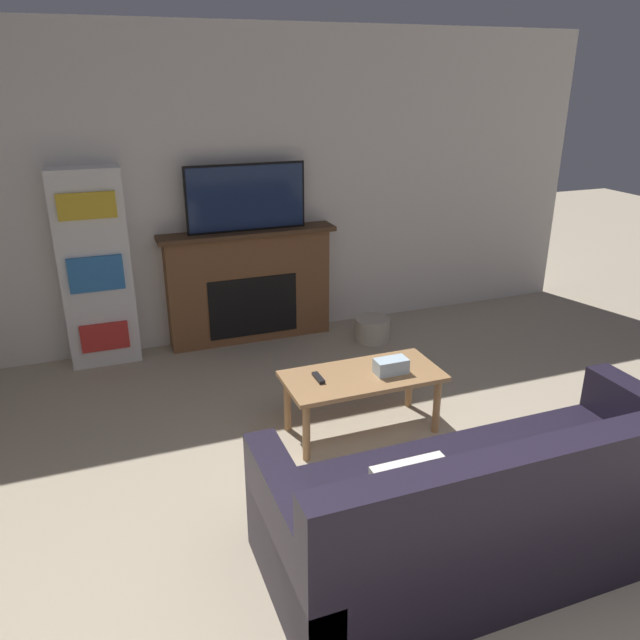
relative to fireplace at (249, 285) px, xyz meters
The scene contains 9 objects.
wall_back 0.87m from the fireplace, 35.97° to the left, with size 6.45×0.06×2.70m.
fireplace is the anchor object (origin of this frame).
tv 0.80m from the fireplace, 90.00° to the right, with size 1.04×0.03×0.57m.
couch 3.20m from the fireplace, 82.61° to the right, with size 2.28×0.95×0.87m.
coffee_table 1.87m from the fireplace, 81.07° to the right, with size 1.06×0.51×0.43m.
tissue_box 1.95m from the fireplace, 75.92° to the right, with size 0.22×0.12×0.10m.
remote_control 1.81m from the fireplace, 90.45° to the right, with size 0.04×0.15×0.02m.
bookshelf 1.32m from the fireplace, behind, with size 0.56×0.29×1.63m.
storage_basket 1.20m from the fireplace, 23.02° to the right, with size 0.32×0.32×0.21m.
Camera 1 is at (-1.50, -1.43, 2.30)m, focal length 35.00 mm.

